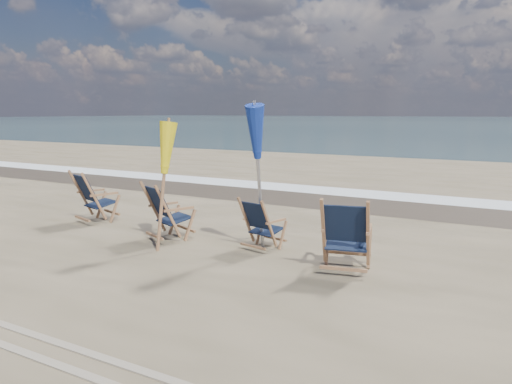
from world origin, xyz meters
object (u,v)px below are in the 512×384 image
beach_chair_2 (269,226)px  umbrella_blue (259,136)px  beach_chair_0 (94,199)px  beach_chair_1 (168,214)px  umbrella_yellow (161,155)px  beach_chair_3 (368,238)px

beach_chair_2 → umbrella_blue: 1.47m
beach_chair_0 → beach_chair_1: 2.26m
umbrella_yellow → beach_chair_3: bearing=5.5°
beach_chair_1 → beach_chair_2: (1.79, 0.36, -0.08)m
beach_chair_2 → beach_chair_0: bearing=11.5°
umbrella_yellow → beach_chair_2: bearing=21.7°
beach_chair_2 → beach_chair_3: bearing=-178.6°
beach_chair_2 → umbrella_yellow: 2.11m
beach_chair_2 → umbrella_blue: umbrella_blue is taller
beach_chair_3 → umbrella_yellow: umbrella_yellow is taller
umbrella_yellow → umbrella_blue: (1.47, 0.64, 0.31)m
umbrella_blue → beach_chair_1: bearing=-167.8°
beach_chair_0 → umbrella_yellow: (2.37, -0.69, 1.05)m
beach_chair_1 → umbrella_blue: umbrella_blue is taller
beach_chair_1 → umbrella_yellow: umbrella_yellow is taller
beach_chair_1 → beach_chair_3: beach_chair_3 is taller
beach_chair_0 → beach_chair_1: bearing=-172.6°
beach_chair_2 → umbrella_yellow: (-1.65, -0.66, 1.15)m
umbrella_yellow → beach_chair_1: bearing=116.1°
beach_chair_2 → beach_chair_1: bearing=23.4°
beach_chair_0 → umbrella_yellow: umbrella_yellow is taller
beach_chair_0 → umbrella_yellow: size_ratio=0.52×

